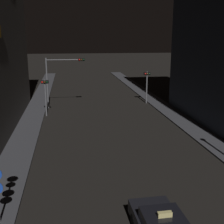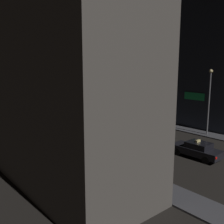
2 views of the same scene
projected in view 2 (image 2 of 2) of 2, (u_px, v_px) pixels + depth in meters
name	position (u px, v px, depth m)	size (l,w,h in m)	color
sidewalk_left	(16.00, 122.00, 36.94)	(2.24, 68.41, 0.12)	#424247
sidewalk_right	(100.00, 110.00, 46.29)	(2.24, 68.41, 0.12)	#424247
building_facade_left	(11.00, 52.00, 24.08)	(6.13, 32.50, 18.46)	#514C47
building_facade_right	(184.00, 40.00, 38.38)	(9.56, 26.05, 23.20)	#282D38
taxi	(197.00, 149.00, 23.30)	(1.90, 4.49, 1.62)	black
traffic_light_overhead	(33.00, 91.00, 38.71)	(4.48, 0.41, 5.81)	slate
traffic_light_left_kerb	(33.00, 105.00, 35.23)	(0.80, 0.42, 3.85)	slate
traffic_light_right_kerb	(88.00, 95.00, 46.14)	(0.80, 0.41, 3.97)	slate
sign_pole_left	(122.00, 138.00, 20.62)	(0.63, 0.10, 4.09)	slate
street_lamp_near_block	(209.00, 96.00, 29.73)	(0.40, 0.40, 7.43)	slate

